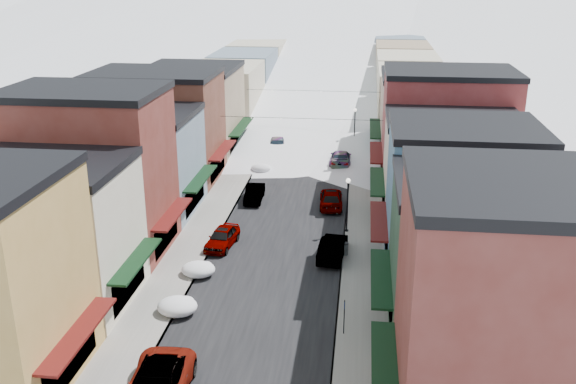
% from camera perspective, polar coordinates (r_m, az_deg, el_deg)
% --- Properties ---
extents(road, '(10.00, 160.00, 0.01)m').
position_cam_1_polar(road, '(85.27, 2.45, 5.50)').
color(road, black).
rests_on(road, ground).
extents(sidewalk_left, '(3.20, 160.00, 0.15)m').
position_cam_1_polar(sidewalk_left, '(85.98, -1.95, 5.67)').
color(sidewalk_left, gray).
rests_on(sidewalk_left, ground).
extents(sidewalk_right, '(3.20, 160.00, 0.15)m').
position_cam_1_polar(sidewalk_right, '(85.03, 6.91, 5.38)').
color(sidewalk_right, gray).
rests_on(sidewalk_right, ground).
extents(curb_left, '(0.10, 160.00, 0.15)m').
position_cam_1_polar(curb_left, '(85.77, -0.93, 5.64)').
color(curb_left, slate).
rests_on(curb_left, ground).
extents(curb_right, '(0.10, 160.00, 0.15)m').
position_cam_1_polar(curb_right, '(85.04, 5.86, 5.42)').
color(curb_right, slate).
rests_on(curb_right, ground).
extents(bldg_l_cream, '(11.30, 8.20, 9.50)m').
position_cam_1_polar(bldg_l_cream, '(43.03, -20.54, -3.47)').
color(bldg_l_cream, beige).
rests_on(bldg_l_cream, ground).
extents(bldg_l_brick_near, '(12.30, 8.20, 12.50)m').
position_cam_1_polar(bldg_l_brick_near, '(49.50, -17.19, 1.72)').
color(bldg_l_brick_near, maroon).
rests_on(bldg_l_brick_near, ground).
extents(bldg_l_grayblue, '(11.30, 9.20, 9.00)m').
position_cam_1_polar(bldg_l_grayblue, '(57.34, -13.24, 2.64)').
color(bldg_l_grayblue, gray).
rests_on(bldg_l_grayblue, ground).
extents(bldg_l_brick_far, '(13.30, 9.20, 11.00)m').
position_cam_1_polar(bldg_l_brick_far, '(65.60, -11.54, 5.78)').
color(bldg_l_brick_far, brown).
rests_on(bldg_l_brick_far, ground).
extents(bldg_l_tan, '(11.30, 11.20, 10.00)m').
position_cam_1_polar(bldg_l_tan, '(74.76, -8.44, 7.24)').
color(bldg_l_tan, '#988064').
rests_on(bldg_l_tan, ground).
extents(bldg_r_brick_near, '(12.30, 9.20, 12.50)m').
position_cam_1_polar(bldg_r_brick_near, '(30.25, 20.67, -10.30)').
color(bldg_r_brick_near, maroon).
rests_on(bldg_r_brick_near, ground).
extents(bldg_r_green, '(11.30, 9.20, 9.50)m').
position_cam_1_polar(bldg_r_green, '(38.64, 16.73, -5.66)').
color(bldg_r_green, '#1C3C28').
rests_on(bldg_r_green, ground).
extents(bldg_r_blue, '(11.30, 9.20, 10.50)m').
position_cam_1_polar(bldg_r_blue, '(46.69, 15.06, -0.43)').
color(bldg_r_blue, teal).
rests_on(bldg_r_blue, ground).
extents(bldg_r_cream, '(12.30, 9.20, 9.00)m').
position_cam_1_polar(bldg_r_cream, '(55.45, 14.30, 1.97)').
color(bldg_r_cream, beige).
rests_on(bldg_r_cream, ground).
extents(bldg_r_brick_far, '(13.30, 9.20, 11.50)m').
position_cam_1_polar(bldg_r_brick_far, '(63.79, 13.90, 5.45)').
color(bldg_r_brick_far, maroon).
rests_on(bldg_r_brick_far, ground).
extents(bldg_r_tan, '(11.30, 11.20, 9.50)m').
position_cam_1_polar(bldg_r_tan, '(73.59, 12.19, 6.61)').
color(bldg_r_tan, '#90735E').
rests_on(bldg_r_tan, ground).
extents(distant_blocks, '(34.00, 55.00, 8.00)m').
position_cam_1_polar(distant_blocks, '(106.99, 3.46, 10.54)').
color(distant_blocks, gray).
rests_on(distant_blocks, ground).
extents(overhead_cables, '(16.40, 15.04, 0.04)m').
position_cam_1_polar(overhead_cables, '(71.74, 1.74, 7.89)').
color(overhead_cables, black).
rests_on(overhead_cables, ground).
extents(car_silver_sedan, '(2.36, 4.67, 1.53)m').
position_cam_1_polar(car_silver_sedan, '(50.00, -5.87, -4.03)').
color(car_silver_sedan, gray).
rests_on(car_silver_sedan, ground).
extents(car_dark_hatch, '(1.68, 4.42, 1.44)m').
position_cam_1_polar(car_dark_hatch, '(59.39, -3.01, -0.12)').
color(car_dark_hatch, black).
rests_on(car_dark_hatch, ground).
extents(car_silver_wagon, '(2.88, 5.84, 1.63)m').
position_cam_1_polar(car_silver_wagon, '(74.66, -0.97, 4.12)').
color(car_silver_wagon, '#9FA2A7').
rests_on(car_silver_wagon, ground).
extents(car_green_sedan, '(2.17, 5.06, 1.62)m').
position_cam_1_polar(car_green_sedan, '(48.02, 3.98, -4.94)').
color(car_green_sedan, black).
rests_on(car_green_sedan, ground).
extents(car_gray_suv, '(2.32, 5.16, 1.72)m').
position_cam_1_polar(car_gray_suv, '(57.90, 3.86, -0.51)').
color(car_gray_suv, gray).
rests_on(car_gray_suv, ground).
extents(car_black_sedan, '(2.31, 5.64, 1.63)m').
position_cam_1_polar(car_black_sedan, '(70.13, 4.70, 3.03)').
color(car_black_sedan, black).
rests_on(car_black_sedan, ground).
extents(car_lane_silver, '(2.27, 4.93, 1.64)m').
position_cam_1_polar(car_lane_silver, '(77.30, 0.35, 4.66)').
color(car_lane_silver, '#A7AAB0').
rests_on(car_lane_silver, ground).
extents(car_lane_white, '(3.43, 6.34, 1.69)m').
position_cam_1_polar(car_lane_white, '(85.21, 3.62, 6.05)').
color(car_lane_white, '#BBBBBD').
rests_on(car_lane_white, ground).
extents(parking_sign, '(0.06, 0.30, 2.21)m').
position_cam_1_polar(parking_sign, '(38.19, 5.02, -10.77)').
color(parking_sign, black).
rests_on(parking_sign, sidewalk_right).
extents(trash_can, '(0.55, 0.55, 0.93)m').
position_cam_1_polar(trash_can, '(48.37, 5.07, -5.03)').
color(trash_can, '#515356').
rests_on(trash_can, sidewalk_right).
extents(streetlamp_near, '(0.38, 0.38, 4.52)m').
position_cam_1_polar(streetlamp_near, '(51.67, 5.32, -0.55)').
color(streetlamp_near, black).
rests_on(streetlamp_near, sidewalk_right).
extents(streetlamp_far, '(0.39, 0.39, 4.73)m').
position_cam_1_polar(streetlamp_far, '(76.20, 5.95, 6.13)').
color(streetlamp_far, black).
rests_on(streetlamp_far, sidewalk_right).
extents(snow_pile_near, '(2.54, 2.76, 1.08)m').
position_cam_1_polar(snow_pile_near, '(41.34, -9.75, -9.95)').
color(snow_pile_near, white).
rests_on(snow_pile_near, ground).
extents(snow_pile_mid, '(2.39, 2.67, 1.01)m').
position_cam_1_polar(snow_pile_mid, '(45.82, -7.92, -6.80)').
color(snow_pile_mid, white).
rests_on(snow_pile_mid, ground).
extents(snow_pile_far, '(2.09, 2.49, 0.88)m').
position_cam_1_polar(snow_pile_far, '(67.82, -2.38, 2.15)').
color(snow_pile_far, white).
rests_on(snow_pile_far, ground).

